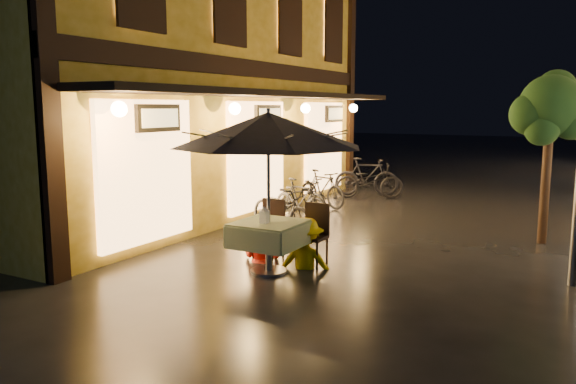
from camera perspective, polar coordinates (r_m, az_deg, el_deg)
The scene contains 16 objects.
ground at distance 7.70m, azimuth 3.00°, elevation -10.16°, with size 90.00×90.00×0.00m, color black.
west_building at distance 13.86m, azimuth -11.51°, elevation 13.56°, with size 5.90×11.40×7.40m.
street_tree at distance 11.11m, azimuth 25.20°, elevation 7.52°, with size 1.43×1.20×3.15m.
cafe_table at distance 8.44m, azimuth -1.97°, elevation -4.32°, with size 0.99×0.99×0.78m.
patio_umbrella at distance 8.24m, azimuth -2.02°, elevation 6.34°, with size 2.85×2.85×2.46m.
cafe_chair_left at distance 9.27m, azimuth -1.76°, elevation -3.45°, with size 0.42×0.42×0.97m.
cafe_chair_right at distance 8.90m, azimuth 2.69°, elevation -3.97°, with size 0.42×0.42×0.97m.
table_lantern at distance 8.27m, azimuth -2.42°, elevation -2.25°, with size 0.16×0.16×0.25m.
person_orange at distance 9.13m, azimuth -2.64°, elevation -2.46°, with size 0.70×0.55×1.45m, color red.
person_yellow at distance 8.69m, azimuth 1.82°, elevation -2.79°, with size 0.98×0.56×1.52m, color #F1CC00.
bicycle_0 at distance 11.19m, azimuth -0.68°, elevation -1.77°, with size 0.61×1.75×0.92m, color black.
bicycle_1 at distance 12.14m, azimuth 1.27°, elevation -0.87°, with size 0.45×1.58×0.95m, color black.
bicycle_2 at distance 13.02m, azimuth 1.12°, elevation -0.42°, with size 0.57×1.65×0.87m, color black.
bicycle_3 at distance 13.97m, azimuth 3.48°, elevation 0.33°, with size 0.44×1.56×0.93m, color black.
bicycle_4 at distance 15.50m, azimuth 8.29°, elevation 1.11°, with size 0.63×1.82×0.95m, color black.
bicycle_5 at distance 15.97m, azimuth 7.99°, elevation 1.55°, with size 0.50×1.78×1.07m, color black.
Camera 1 is at (3.16, -6.57, 2.47)m, focal length 35.00 mm.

